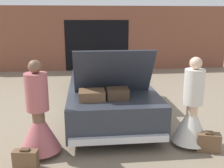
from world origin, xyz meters
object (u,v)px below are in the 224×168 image
object	(u,v)px
suitcase_beside_left_person	(26,159)
person_right	(192,115)
person_left	(39,122)
car	(106,85)
suitcase_beside_right_person	(208,142)

from	to	relation	value
suitcase_beside_left_person	person_right	bearing A→B (deg)	9.56
person_right	suitcase_beside_left_person	xyz separation A→B (m)	(-2.90, -0.49, -0.43)
suitcase_beside_left_person	person_left	bearing A→B (deg)	70.18
person_left	car	bearing A→B (deg)	160.34
person_left	suitcase_beside_left_person	size ratio (longest dim) A/B	4.13
car	person_right	xyz separation A→B (m)	(1.37, -2.41, 0.00)
suitcase_beside_right_person	car	bearing A→B (deg)	120.92
car	person_right	world-z (taller)	car
person_left	suitcase_beside_left_person	bearing A→B (deg)	-10.33
person_right	car	bearing A→B (deg)	38.76
car	suitcase_beside_left_person	distance (m)	3.31
person_left	suitcase_beside_left_person	distance (m)	0.64
person_left	suitcase_beside_right_person	size ratio (longest dim) A/B	3.76
car	person_right	size ratio (longest dim) A/B	3.16
person_left	person_right	size ratio (longest dim) A/B	1.00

